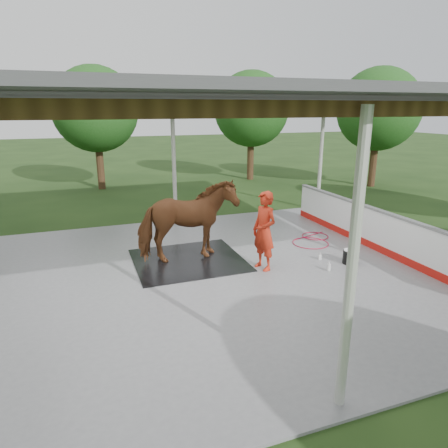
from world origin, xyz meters
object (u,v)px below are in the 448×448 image
object	(u,v)px
dasher_board	(379,231)
wash_bucket	(351,257)
horse	(187,221)
handler	(264,231)

from	to	relation	value
dasher_board	wash_bucket	distance (m)	1.49
horse	wash_bucket	size ratio (longest dim) A/B	6.30
dasher_board	horse	xyz separation A→B (m)	(-5.14, 1.03, 0.51)
dasher_board	handler	size ratio (longest dim) A/B	4.13
dasher_board	handler	xyz separation A→B (m)	(-3.55, -0.12, 0.42)
horse	wash_bucket	bearing A→B (deg)	-115.35
dasher_board	horse	world-z (taller)	horse
horse	wash_bucket	world-z (taller)	horse
wash_bucket	horse	bearing A→B (deg)	157.17
handler	wash_bucket	size ratio (longest dim) A/B	4.98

